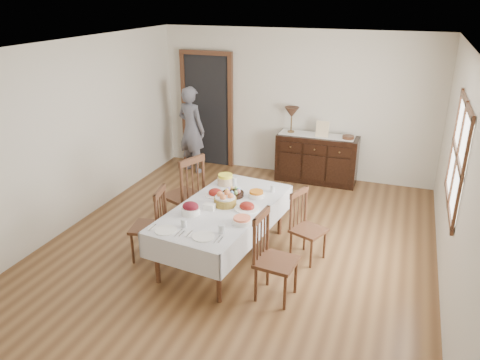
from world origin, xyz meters
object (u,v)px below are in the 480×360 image
(chair_right_near, at_px, (272,256))
(table_lamp, at_px, (292,113))
(chair_left_near, at_px, (152,224))
(chair_left_far, at_px, (186,193))
(chair_right_far, at_px, (306,225))
(person, at_px, (191,127))
(dining_table, at_px, (224,213))
(sideboard, at_px, (317,159))

(chair_right_near, distance_m, table_lamp, 3.72)
(chair_left_near, distance_m, chair_left_far, 0.86)
(chair_right_far, bearing_deg, chair_left_near, 131.96)
(person, height_order, table_lamp, person)
(dining_table, distance_m, sideboard, 3.01)
(chair_left_near, relative_size, sideboard, 0.69)
(person, xyz_separation_m, table_lamp, (1.81, 0.31, 0.34))
(dining_table, bearing_deg, chair_left_near, -150.15)
(sideboard, xyz_separation_m, table_lamp, (-0.50, 0.04, 0.78))
(dining_table, height_order, person, person)
(chair_left_far, height_order, person, person)
(chair_left_far, height_order, chair_right_far, chair_left_far)
(chair_right_far, relative_size, person, 0.53)
(chair_right_far, xyz_separation_m, sideboard, (-0.38, 2.63, -0.04))
(chair_right_far, distance_m, sideboard, 2.65)
(sideboard, xyz_separation_m, person, (-2.30, -0.27, 0.43))
(chair_left_near, bearing_deg, dining_table, 102.13)
(dining_table, xyz_separation_m, chair_left_near, (-0.83, -0.35, -0.13))
(dining_table, bearing_deg, table_lamp, 95.10)
(chair_left_far, xyz_separation_m, chair_right_far, (1.75, -0.18, -0.11))
(person, bearing_deg, chair_left_near, 123.37)
(chair_left_near, height_order, person, person)
(chair_left_near, height_order, chair_left_far, chair_left_far)
(sideboard, height_order, table_lamp, table_lamp)
(dining_table, bearing_deg, chair_left_far, 154.07)
(chair_right_near, bearing_deg, table_lamp, 17.20)
(dining_table, bearing_deg, chair_right_far, 24.93)
(person, bearing_deg, table_lamp, -153.05)
(chair_left_far, xyz_separation_m, person, (-0.94, 2.17, 0.29))
(sideboard, relative_size, table_lamp, 3.05)
(chair_left_near, relative_size, chair_right_near, 0.96)
(sideboard, relative_size, person, 0.82)
(dining_table, bearing_deg, chair_right_near, -29.92)
(dining_table, relative_size, chair_right_far, 2.38)
(chair_left_near, bearing_deg, chair_right_far, 99.51)
(chair_left_far, distance_m, table_lamp, 2.70)
(person, bearing_deg, dining_table, 139.81)
(sideboard, bearing_deg, chair_left_far, -119.22)
(chair_left_near, bearing_deg, chair_right_near, 70.37)
(chair_left_far, distance_m, chair_right_near, 1.93)
(chair_right_near, distance_m, person, 4.15)
(chair_left_far, relative_size, chair_right_near, 1.11)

